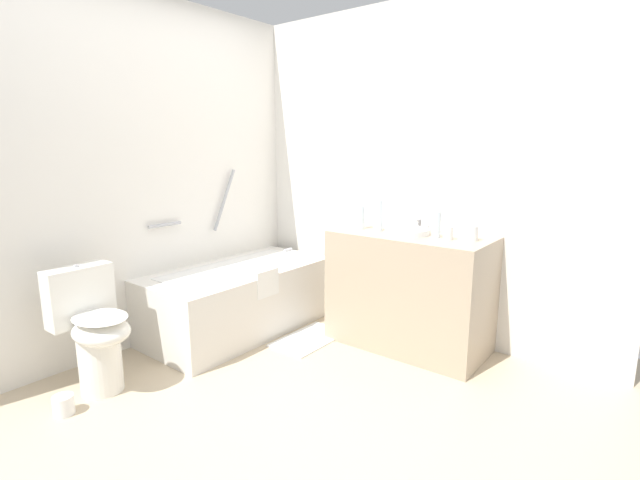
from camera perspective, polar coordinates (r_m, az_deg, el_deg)
ground_plane at (r=2.82m, az=-5.48°, el=-19.78°), size 4.02×4.02×0.00m
wall_back_tiled at (r=3.57m, az=-23.07°, el=7.41°), size 3.42×0.10×2.52m
wall_right_mirror at (r=3.69m, az=11.18°, el=8.21°), size 0.10×3.18×2.52m
bathtub at (r=3.79m, az=-9.91°, el=-6.83°), size 1.50×0.74×1.26m
toilet at (r=3.12m, az=-26.12°, el=-9.99°), size 0.39×0.49×0.76m
vanity_counter at (r=3.46m, az=10.93°, el=-6.14°), size 0.57×1.12×0.85m
sink_basin at (r=3.35m, az=10.70°, el=1.08°), size 0.32×0.32×0.04m
sink_faucet at (r=3.51m, az=12.15°, el=1.76°), size 0.10×0.15×0.09m
water_bottle_0 at (r=3.49m, az=5.03°, el=2.82°), size 0.06×0.06×0.19m
water_bottle_1 at (r=3.42m, az=7.20°, el=3.11°), size 0.07×0.07×0.26m
water_bottle_2 at (r=3.24m, az=14.18°, el=1.90°), size 0.06×0.06×0.20m
drinking_glass_0 at (r=3.20m, az=15.52°, el=0.84°), size 0.06×0.06×0.09m
drinking_glass_1 at (r=3.21m, az=18.23°, el=0.80°), size 0.08×0.08×0.10m
bath_mat at (r=3.63m, az=-1.34°, el=-12.08°), size 0.59×0.34×0.01m
toilet_paper_roll at (r=3.06m, az=-29.10°, el=-17.39°), size 0.11×0.11×0.11m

